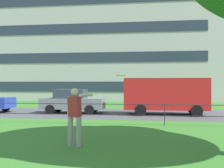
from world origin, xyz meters
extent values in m
cube|color=#4C4C51|center=(0.00, 16.43, 0.00)|extent=(80.00, 6.58, 0.01)
cylinder|color=#232328|center=(0.00, 11.41, 0.50)|extent=(0.04, 0.04, 1.00)
cylinder|color=#232328|center=(3.99, 11.41, 0.50)|extent=(0.04, 0.04, 1.00)
cylinder|color=#232328|center=(0.00, 11.41, 0.45)|extent=(39.93, 0.03, 0.03)
cylinder|color=#232328|center=(0.00, 11.41, 0.95)|extent=(39.93, 0.03, 0.03)
cylinder|color=gray|center=(0.98, 6.68, 0.45)|extent=(0.16, 0.16, 0.90)
cylinder|color=gray|center=(1.27, 6.56, 0.45)|extent=(0.16, 0.16, 0.90)
cube|color=#B22D2D|center=(1.13, 6.62, 1.20)|extent=(0.44, 0.39, 0.62)
sphere|color=beige|center=(1.13, 6.62, 1.65)|extent=(0.22, 0.22, 0.22)
cylinder|color=beige|center=(1.43, 6.83, 1.55)|extent=(0.32, 0.61, 0.10)
cylinder|color=beige|center=(0.92, 6.71, 1.19)|extent=(0.09, 0.09, 0.62)
cylinder|color=yellow|center=(2.61, 5.88, 2.12)|extent=(0.28, 0.28, 0.04)
cylinder|color=black|center=(-6.59, 16.85, 0.30)|extent=(0.60, 0.21, 0.60)
cube|color=slate|center=(-1.61, 16.19, 0.64)|extent=(4.03, 1.78, 0.68)
cube|color=#2D3847|center=(-1.76, 16.18, 1.26)|extent=(1.93, 1.56, 0.56)
cylinder|color=black|center=(-0.39, 17.02, 0.30)|extent=(0.60, 0.21, 0.60)
cylinder|color=black|center=(-0.36, 15.40, 0.30)|extent=(0.60, 0.21, 0.60)
cylinder|color=black|center=(-2.87, 16.97, 0.30)|extent=(0.60, 0.21, 0.60)
cylinder|color=black|center=(-2.84, 15.35, 0.30)|extent=(0.60, 0.21, 0.60)
cube|color=red|center=(4.27, 16.12, 1.29)|extent=(5.00, 1.97, 1.90)
cube|color=#283342|center=(6.27, 16.12, 1.62)|extent=(0.12, 1.67, 0.76)
cylinder|color=black|center=(5.97, 17.05, 0.34)|extent=(0.68, 0.24, 0.68)
cylinder|color=black|center=(5.96, 15.19, 0.34)|extent=(0.68, 0.24, 0.68)
cylinder|color=black|center=(2.77, 17.05, 0.34)|extent=(0.68, 0.24, 0.68)
cylinder|color=black|center=(2.76, 15.19, 0.34)|extent=(0.68, 0.24, 0.68)
cube|color=#B7B2AD|center=(-2.88, 34.98, 6.36)|extent=(28.53, 12.00, 12.72)
cube|color=#283342|center=(-2.88, 28.95, 1.59)|extent=(23.97, 0.06, 1.10)
cube|color=#283342|center=(-2.88, 28.95, 4.77)|extent=(23.97, 0.06, 1.10)
cube|color=#283342|center=(-2.88, 28.95, 7.95)|extent=(23.97, 0.06, 1.10)
camera|label=1|loc=(3.47, -1.89, 1.89)|focal=46.47mm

